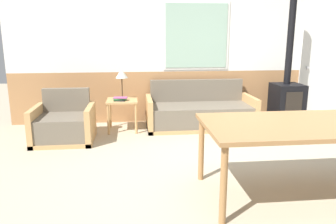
% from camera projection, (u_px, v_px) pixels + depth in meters
% --- Properties ---
extents(ground_plane, '(16.00, 16.00, 0.00)m').
position_uv_depth(ground_plane, '(262.00, 177.00, 3.70)').
color(ground_plane, '#B2A58C').
extents(wall_back, '(7.20, 0.09, 2.70)m').
position_uv_depth(wall_back, '(211.00, 47.00, 5.93)').
color(wall_back, '#AD7A4C').
rests_on(wall_back, ground_plane).
extents(couch, '(1.84, 0.82, 0.79)m').
position_uv_depth(couch, '(200.00, 113.00, 5.68)').
color(couch, tan).
rests_on(couch, ground_plane).
extents(armchair, '(0.87, 0.76, 0.76)m').
position_uv_depth(armchair, '(64.00, 126.00, 4.92)').
color(armchair, tan).
rests_on(armchair, ground_plane).
extents(side_table, '(0.50, 0.50, 0.53)m').
position_uv_depth(side_table, '(122.00, 105.00, 5.43)').
color(side_table, tan).
rests_on(side_table, ground_plane).
extents(table_lamp, '(0.21, 0.21, 0.50)m').
position_uv_depth(table_lamp, '(122.00, 75.00, 5.40)').
color(table_lamp, '#4C3823').
rests_on(table_lamp, side_table).
extents(book_stack, '(0.23, 0.16, 0.06)m').
position_uv_depth(book_stack, '(120.00, 99.00, 5.32)').
color(book_stack, black).
rests_on(book_stack, side_table).
extents(dining_table, '(2.10, 1.01, 0.74)m').
position_uv_depth(dining_table, '(312.00, 128.00, 3.16)').
color(dining_table, '#9E7042').
rests_on(dining_table, ground_plane).
extents(wood_stove, '(0.48, 0.52, 2.39)m').
position_uv_depth(wood_stove, '(287.00, 95.00, 5.71)').
color(wood_stove, black).
rests_on(wood_stove, ground_plane).
extents(entry_door, '(0.84, 0.09, 2.01)m').
position_uv_depth(entry_door, '(321.00, 66.00, 6.19)').
color(entry_door, white).
rests_on(entry_door, ground_plane).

